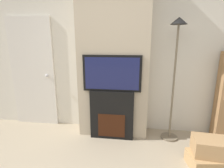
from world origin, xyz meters
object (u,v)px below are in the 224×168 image
object	(u,v)px
floor_lamp	(176,58)
fireplace	(112,115)
television	(112,73)
box_stack	(209,154)

from	to	relation	value
floor_lamp	fireplace	bearing A→B (deg)	-174.01
fireplace	floor_lamp	bearing A→B (deg)	5.99
television	fireplace	bearing A→B (deg)	90.00
fireplace	television	size ratio (longest dim) A/B	0.89
television	box_stack	size ratio (longest dim) A/B	1.80
fireplace	television	bearing A→B (deg)	-90.00
fireplace	television	world-z (taller)	television
television	floor_lamp	xyz separation A→B (m)	(0.94, 0.10, 0.24)
television	floor_lamp	size ratio (longest dim) A/B	0.48
floor_lamp	box_stack	bearing A→B (deg)	-61.43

